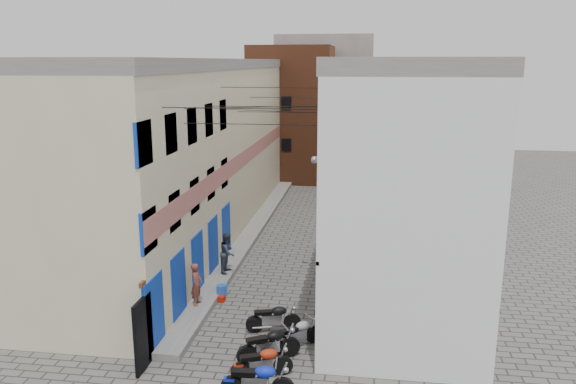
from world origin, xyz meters
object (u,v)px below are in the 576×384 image
at_px(motorcycle_g, 273,316).
at_px(red_crate, 220,299).
at_px(person_a, 197,284).
at_px(person_b, 228,252).
at_px(motorcycle_e, 269,343).
at_px(motorcycle_f, 298,333).
at_px(motorcycle_d, 262,361).
at_px(water_jug_near, 221,292).
at_px(water_jug_far, 224,290).
at_px(motorcycle_c, 257,379).

bearing_deg(motorcycle_g, red_crate, -146.10).
relative_size(person_a, person_b, 0.91).
bearing_deg(motorcycle_e, motorcycle_f, 110.79).
xyz_separation_m(motorcycle_d, person_b, (-2.85, 7.36, 0.58)).
bearing_deg(person_b, water_jug_near, -167.07).
bearing_deg(motorcycle_d, person_b, 178.31).
bearing_deg(motorcycle_d, water_jug_far, -177.81).
xyz_separation_m(motorcycle_d, motorcycle_f, (0.79, 1.87, -0.01)).
relative_size(motorcycle_g, water_jug_far, 4.01).
bearing_deg(water_jug_far, person_b, 98.53).
distance_m(motorcycle_e, water_jug_far, 5.26).
height_order(motorcycle_f, person_a, person_a).
height_order(motorcycle_e, water_jug_far, motorcycle_e).
bearing_deg(water_jug_far, motorcycle_e, -60.30).
relative_size(motorcycle_c, motorcycle_g, 1.08).
distance_m(motorcycle_e, red_crate, 4.77).
xyz_separation_m(person_b, water_jug_near, (0.28, -2.21, -0.82)).
height_order(person_b, water_jug_far, person_b).
xyz_separation_m(motorcycle_f, motorcycle_g, (-0.95, 0.97, 0.02)).
bearing_deg(motorcycle_d, motorcycle_c, -19.13).
relative_size(motorcycle_d, person_a, 1.17).
relative_size(water_jug_near, water_jug_far, 1.21).
height_order(motorcycle_f, water_jug_near, motorcycle_f).
xyz_separation_m(motorcycle_d, motorcycle_e, (0.03, 0.95, 0.06)).
xyz_separation_m(motorcycle_f, person_b, (-3.65, 5.49, 0.59)).
height_order(motorcycle_d, motorcycle_f, motorcycle_d).
height_order(motorcycle_d, person_b, person_b).
distance_m(motorcycle_d, water_jug_far, 6.08).
relative_size(person_b, water_jug_far, 3.68).
bearing_deg(person_b, person_a, -179.84).
height_order(motorcycle_f, motorcycle_g, motorcycle_g).
relative_size(motorcycle_c, motorcycle_d, 1.10).
height_order(motorcycle_g, person_a, person_a).
xyz_separation_m(motorcycle_c, person_b, (-2.92, 8.38, 0.52)).
relative_size(motorcycle_f, person_a, 1.15).
distance_m(water_jug_near, red_crate, 0.28).
relative_size(motorcycle_f, person_b, 1.05).
xyz_separation_m(motorcycle_f, water_jug_far, (-3.37, 3.63, -0.29)).
bearing_deg(person_a, motorcycle_d, -140.87).
bearing_deg(motorcycle_d, motorcycle_f, 134.12).
relative_size(water_jug_far, red_crate, 1.21).
bearing_deg(motorcycle_c, water_jug_far, -162.92).
relative_size(motorcycle_c, person_b, 1.18).
bearing_deg(water_jug_far, motorcycle_f, -47.17).
distance_m(motorcycle_f, person_b, 6.62).
relative_size(person_b, water_jug_near, 3.05).
bearing_deg(water_jug_near, person_b, 97.17).
bearing_deg(red_crate, motorcycle_g, -40.60).
bearing_deg(person_b, water_jug_far, -165.71).
bearing_deg(motorcycle_d, water_jug_near, -176.31).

